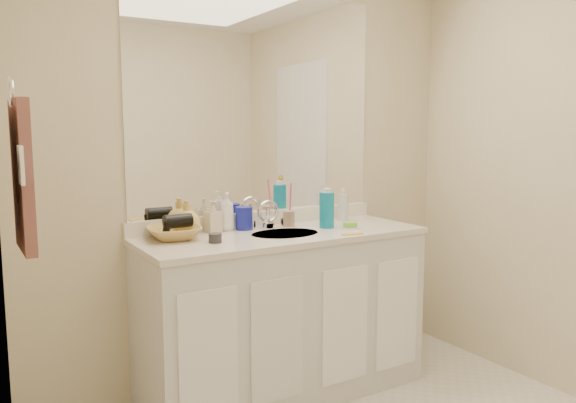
{
  "coord_description": "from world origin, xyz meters",
  "views": [
    {
      "loc": [
        -1.48,
        -1.46,
        1.42
      ],
      "look_at": [
        0.0,
        0.97,
        1.05
      ],
      "focal_mm": 35.0,
      "sensor_mm": 36.0,
      "label": 1
    }
  ],
  "objects": [
    {
      "name": "wall_back",
      "position": [
        0.0,
        1.3,
        1.2
      ],
      "size": [
        2.6,
        0.02,
        2.4
      ],
      "primitive_type": "cube",
      "color": "beige",
      "rests_on": "floor"
    },
    {
      "name": "wall_left",
      "position": [
        -1.3,
        0.0,
        1.2
      ],
      "size": [
        0.02,
        2.6,
        2.4
      ],
      "primitive_type": "cube",
      "color": "beige",
      "rests_on": "floor"
    },
    {
      "name": "vanity_cabinet",
      "position": [
        0.0,
        1.02,
        0.42
      ],
      "size": [
        1.5,
        0.55,
        0.85
      ],
      "primitive_type": "cube",
      "color": "silver",
      "rests_on": "floor"
    },
    {
      "name": "countertop",
      "position": [
        0.0,
        1.02,
        0.86
      ],
      "size": [
        1.52,
        0.57,
        0.03
      ],
      "primitive_type": "cube",
      "color": "silver",
      "rests_on": "vanity_cabinet"
    },
    {
      "name": "backsplash",
      "position": [
        0.0,
        1.29,
        0.92
      ],
      "size": [
        1.52,
        0.03,
        0.08
      ],
      "primitive_type": "cube",
      "color": "white",
      "rests_on": "countertop"
    },
    {
      "name": "sink_basin",
      "position": [
        0.0,
        1.0,
        0.87
      ],
      "size": [
        0.37,
        0.37,
        0.02
      ],
      "primitive_type": "cylinder",
      "color": "beige",
      "rests_on": "countertop"
    },
    {
      "name": "faucet",
      "position": [
        0.0,
        1.18,
        0.94
      ],
      "size": [
        0.02,
        0.02,
        0.11
      ],
      "primitive_type": "cylinder",
      "color": "silver",
      "rests_on": "countertop"
    },
    {
      "name": "mirror",
      "position": [
        0.0,
        1.29,
        1.56
      ],
      "size": [
        1.48,
        0.01,
        1.2
      ],
      "primitive_type": "cube",
      "color": "white",
      "rests_on": "wall_back"
    },
    {
      "name": "blue_mug",
      "position": [
        -0.13,
        1.21,
        0.94
      ],
      "size": [
        0.1,
        0.1,
        0.12
      ],
      "primitive_type": "cylinder",
      "rotation": [
        0.0,
        0.0,
        0.13
      ],
      "color": "#161E9B",
      "rests_on": "countertop"
    },
    {
      "name": "tan_cup",
      "position": [
        0.12,
        1.17,
        0.92
      ],
      "size": [
        0.08,
        0.08,
        0.09
      ],
      "primitive_type": "cylinder",
      "rotation": [
        0.0,
        0.0,
        -0.34
      ],
      "color": "tan",
      "rests_on": "countertop"
    },
    {
      "name": "toothbrush",
      "position": [
        0.13,
        1.17,
        1.03
      ],
      "size": [
        0.02,
        0.04,
        0.19
      ],
      "primitive_type": "cylinder",
      "rotation": [
        0.14,
        0.0,
        -0.28
      ],
      "color": "#F44078",
      "rests_on": "tan_cup"
    },
    {
      "name": "mouthwash_bottle",
      "position": [
        0.28,
        1.03,
        0.98
      ],
      "size": [
        0.09,
        0.09,
        0.19
      ],
      "primitive_type": "cylinder",
      "rotation": [
        0.0,
        0.0,
        0.08
      ],
      "color": "#0D7BA4",
      "rests_on": "countertop"
    },
    {
      "name": "clear_pump_bottle",
      "position": [
        0.5,
        1.18,
        0.96
      ],
      "size": [
        0.07,
        0.07,
        0.16
      ],
      "primitive_type": "cylinder",
      "rotation": [
        0.0,
        0.0,
        0.18
      ],
      "color": "silver",
      "rests_on": "countertop"
    },
    {
      "name": "soap_dish",
      "position": [
        0.36,
        0.93,
        0.89
      ],
      "size": [
        0.11,
        0.1,
        0.01
      ],
      "primitive_type": "cube",
      "rotation": [
        0.0,
        0.0,
        -0.36
      ],
      "color": "white",
      "rests_on": "countertop"
    },
    {
      "name": "green_soap",
      "position": [
        0.36,
        0.93,
        0.9
      ],
      "size": [
        0.08,
        0.07,
        0.02
      ],
      "primitive_type": "cube",
      "rotation": [
        0.0,
        0.0,
        -0.37
      ],
      "color": "#6DC730",
      "rests_on": "soap_dish"
    },
    {
      "name": "orange_comb",
      "position": [
        0.28,
        0.79,
        0.88
      ],
      "size": [
        0.12,
        0.05,
        0.0
      ],
      "primitive_type": "cube",
      "rotation": [
        0.0,
        0.0,
        -0.19
      ],
      "color": "orange",
      "rests_on": "countertop"
    },
    {
      "name": "dark_jar",
      "position": [
        -0.41,
        0.97,
        0.9
      ],
      "size": [
        0.07,
        0.07,
        0.04
      ],
      "primitive_type": "cylinder",
      "rotation": [
        0.0,
        0.0,
        -0.18
      ],
      "color": "#27262B",
      "rests_on": "countertop"
    },
    {
      "name": "soap_bottle_white",
      "position": [
        -0.22,
        1.24,
        0.98
      ],
      "size": [
        0.1,
        0.1,
        0.2
      ],
      "primitive_type": "imported",
      "rotation": [
        0.0,
        0.0,
        -0.36
      ],
      "color": "white",
      "rests_on": "countertop"
    },
    {
      "name": "soap_bottle_cream",
      "position": [
        -0.31,
        1.23,
        0.96
      ],
      "size": [
        0.08,
        0.09,
        0.17
      ],
      "primitive_type": "imported",
      "rotation": [
        0.0,
        0.0,
        0.13
      ],
      "color": "beige",
      "rests_on": "countertop"
    },
    {
      "name": "soap_bottle_yellow",
      "position": [
        -0.45,
        1.23,
        0.97
      ],
      "size": [
        0.16,
        0.16,
        0.17
      ],
      "primitive_type": "imported",
      "rotation": [
        0.0,
        0.0,
        -0.17
      ],
      "color": "#DBB855",
      "rests_on": "countertop"
    },
    {
      "name": "wicker_basket",
      "position": [
        -0.55,
        1.15,
        0.91
      ],
      "size": [
        0.29,
        0.29,
        0.06
      ],
      "primitive_type": "imported",
      "rotation": [
        0.0,
        0.0,
        -0.13
      ],
      "color": "#B08D47",
      "rests_on": "countertop"
    },
    {
      "name": "hair_dryer",
      "position": [
        -0.53,
        1.15,
        0.97
      ],
      "size": [
        0.14,
        0.07,
        0.07
      ],
      "primitive_type": "cylinder",
      "rotation": [
        0.0,
        1.57,
        0.03
      ],
      "color": "black",
      "rests_on": "wicker_basket"
    },
    {
      "name": "towel_ring",
      "position": [
        -1.27,
        0.77,
        1.55
      ],
      "size": [
        0.01,
        0.11,
        0.11
      ],
      "primitive_type": "torus",
      "rotation": [
        0.0,
        1.57,
        0.0
      ],
      "color": "silver",
      "rests_on": "wall_left"
    },
    {
      "name": "hand_towel",
      "position": [
        -1.25,
        0.77,
        1.25
      ],
      "size": [
        0.04,
        0.32,
        0.55
      ],
      "primitive_type": "cube",
      "color": "brown",
      "rests_on": "towel_ring"
    },
    {
      "name": "switch_plate",
      "position": [
        -1.27,
        0.57,
        1.3
      ],
      "size": [
        0.01,
        0.08,
        0.13
      ],
      "primitive_type": "cube",
      "color": "white",
      "rests_on": "wall_left"
    }
  ]
}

